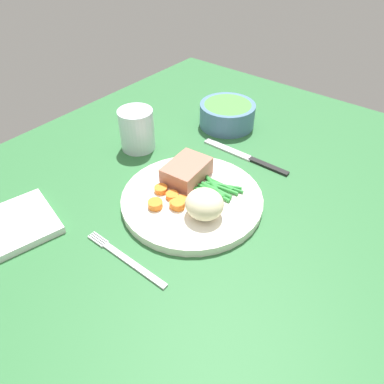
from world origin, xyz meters
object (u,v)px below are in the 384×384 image
(meat_portion, at_px, (187,171))
(salad_bowl, at_px, (227,113))
(water_glass, at_px, (137,132))
(dinner_plate, at_px, (192,200))
(knife, at_px, (247,157))
(napkin, at_px, (14,225))
(fork, at_px, (126,259))

(meat_portion, distance_m, salad_bowl, 0.25)
(water_glass, bearing_deg, dinner_plate, -108.88)
(knife, height_order, water_glass, water_glass)
(meat_portion, relative_size, napkin, 0.68)
(dinner_plate, xyz_separation_m, salad_bowl, (0.27, 0.11, 0.02))
(water_glass, bearing_deg, knife, -61.75)
(napkin, bearing_deg, fork, -70.53)
(knife, distance_m, water_glass, 0.24)
(knife, xyz_separation_m, water_glass, (-0.11, 0.21, 0.04))
(knife, bearing_deg, meat_portion, 161.70)
(knife, relative_size, salad_bowl, 1.57)
(meat_portion, height_order, fork, meat_portion)
(dinner_plate, relative_size, salad_bowl, 1.96)
(dinner_plate, relative_size, meat_portion, 2.88)
(water_glass, xyz_separation_m, napkin, (-0.31, -0.01, -0.03))
(meat_portion, bearing_deg, water_glass, 77.71)
(meat_portion, xyz_separation_m, fork, (-0.20, -0.04, -0.03))
(knife, height_order, salad_bowl, salad_bowl)
(salad_bowl, xyz_separation_m, napkin, (-0.51, 0.09, -0.02))
(dinner_plate, height_order, water_glass, water_glass)
(meat_portion, height_order, salad_bowl, salad_bowl)
(salad_bowl, bearing_deg, fork, -165.62)
(meat_portion, height_order, napkin, meat_portion)
(dinner_plate, height_order, meat_portion, meat_portion)
(salad_bowl, bearing_deg, knife, -128.31)
(water_glass, distance_m, napkin, 0.31)
(meat_portion, xyz_separation_m, napkin, (-0.27, 0.16, -0.03))
(meat_portion, relative_size, knife, 0.43)
(dinner_plate, bearing_deg, salad_bowl, 22.00)
(dinner_plate, height_order, napkin, dinner_plate)
(dinner_plate, xyz_separation_m, meat_portion, (0.03, 0.04, 0.03))
(dinner_plate, relative_size, fork, 1.54)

